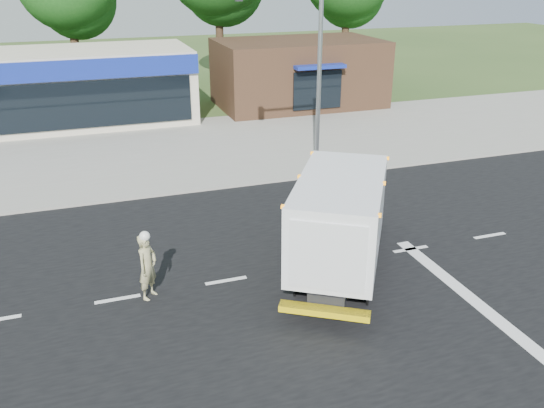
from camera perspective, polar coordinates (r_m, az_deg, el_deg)
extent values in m
plane|color=#385123|center=(17.38, 5.08, -5.99)|extent=(120.00, 120.00, 0.00)
cube|color=black|center=(17.38, 5.08, -5.98)|extent=(60.00, 14.00, 0.02)
cube|color=gray|center=(24.41, -2.66, 2.91)|extent=(60.00, 2.40, 0.12)
cube|color=gray|center=(29.77, -5.85, 6.39)|extent=(60.00, 9.00, 0.02)
cube|color=silver|center=(16.17, -15.05, -9.08)|extent=(1.20, 0.15, 0.01)
cube|color=silver|center=(16.51, -4.58, -7.57)|extent=(1.20, 0.15, 0.01)
cube|color=silver|center=(17.37, 5.08, -5.94)|extent=(1.20, 0.15, 0.01)
cube|color=silver|center=(18.69, 13.56, -4.36)|extent=(1.20, 0.15, 0.01)
cube|color=silver|center=(20.36, 20.76, -2.94)|extent=(1.20, 0.15, 0.01)
cube|color=silver|center=(16.58, 19.02, -8.73)|extent=(0.40, 7.00, 0.01)
cube|color=black|center=(16.37, 6.48, -5.40)|extent=(3.25, 4.43, 0.33)
cube|color=white|center=(19.03, 7.80, 1.29)|extent=(2.68, 2.63, 1.95)
cube|color=black|center=(19.79, 8.08, 2.70)|extent=(1.57, 1.05, 0.84)
cube|color=white|center=(15.80, 6.68, -1.24)|extent=(4.35, 5.12, 2.18)
cube|color=silver|center=(13.73, 5.50, -5.29)|extent=(1.61, 1.03, 1.76)
cube|color=yellow|center=(14.29, 5.20, -10.53)|extent=(2.06, 1.46, 0.17)
cube|color=orange|center=(15.40, 6.86, 2.40)|extent=(4.28, 4.98, 0.07)
cylinder|color=black|center=(19.54, 5.09, -1.15)|extent=(0.71, 0.90, 0.89)
cylinder|color=black|center=(19.41, 10.24, -1.61)|extent=(0.71, 0.90, 0.89)
cylinder|color=black|center=(16.01, 2.84, -6.79)|extent=(0.71, 0.90, 0.89)
cylinder|color=black|center=(15.85, 9.51, -7.45)|extent=(0.71, 0.90, 0.89)
imported|color=tan|center=(15.64, -12.23, -6.10)|extent=(0.78, 0.80, 1.85)
sphere|color=white|center=(15.23, -12.51, -3.15)|extent=(0.28, 0.28, 0.28)
cube|color=beige|center=(34.55, -23.36, 10.36)|extent=(18.00, 6.00, 4.00)
cube|color=navy|center=(31.31, -24.04, 11.77)|extent=(18.00, 0.30, 1.00)
cube|color=black|center=(31.65, -23.52, 8.59)|extent=(17.00, 0.12, 2.40)
cube|color=#382316|center=(36.95, 2.64, 12.85)|extent=(10.00, 6.00, 4.00)
cube|color=navy|center=(33.98, 4.62, 13.47)|extent=(3.00, 1.20, 0.20)
cube|color=black|center=(34.28, 4.51, 11.18)|extent=(3.00, 0.12, 2.20)
cylinder|color=gray|center=(23.82, 4.68, 12.19)|extent=(0.18, 0.18, 8.00)
cylinder|color=#332114|center=(42.15, -18.96, 14.89)|extent=(0.56, 0.56, 6.86)
sphere|color=#174F16|center=(42.43, -18.75, 18.58)|extent=(5.10, 5.10, 5.10)
cylinder|color=#332114|center=(43.35, -5.22, 16.81)|extent=(0.56, 0.56, 7.84)
cylinder|color=#332114|center=(46.81, 7.28, 16.64)|extent=(0.56, 0.56, 7.00)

